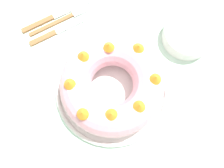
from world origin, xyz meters
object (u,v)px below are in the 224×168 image
Objects in this scene: serving_dish at (112,89)px; side_bowl at (188,35)px; cake_knife at (55,33)px; serving_knife at (52,17)px; fork at (65,19)px; bundt_cake at (112,84)px.

serving_dish is 2.15× the size of side_bowl.
serving_knife is at bearing 161.90° from cake_knife.
side_bowl is at bearing 56.65° from cake_knife.
fork is (-0.29, -0.02, -0.01)m from serving_dish.
bundt_cake is at bearing -83.65° from side_bowl.
side_bowl is at bearing 96.34° from serving_dish.
cake_knife is 0.42m from side_bowl.
side_bowl is (0.22, 0.36, 0.02)m from cake_knife.
fork is 1.08× the size of cake_knife.
fork is at bearing 53.87° from serving_knife.
cake_knife is (0.03, -0.05, 0.00)m from fork.
serving_dish is at bearing 8.75° from serving_knife.
cake_knife is (0.05, -0.02, 0.00)m from serving_knife.
bundt_cake reaches higher than serving_knife.
cake_knife is at bearing -17.57° from serving_knife.
serving_dish is 1.55× the size of fork.
serving_dish is at bearing -83.66° from side_bowl.
cake_knife is (-0.25, -0.07, -0.01)m from serving_dish.
serving_knife is 0.44m from side_bowl.
bundt_cake is 1.16× the size of serving_knife.
serving_dish is 0.26m from cake_knife.
bundt_cake is 0.27m from cake_knife.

